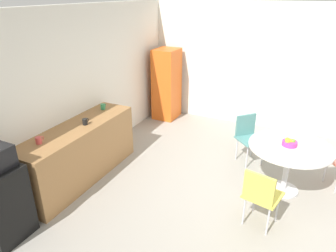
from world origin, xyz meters
name	(u,v)px	position (x,y,z in m)	size (l,w,h in m)	color
ground_plane	(252,208)	(0.00, 0.00, 0.00)	(6.00, 6.00, 0.00)	#9E998E
wall_back	(73,91)	(0.00, 3.00, 1.30)	(6.00, 0.10, 2.60)	white
wall_side_right	(289,70)	(3.00, 0.00, 1.30)	(0.10, 6.00, 2.60)	white
counter_block	(80,153)	(-0.39, 2.65, 0.45)	(2.17, 0.60, 0.90)	#9E7042
locker_cabinet	(167,84)	(2.55, 2.55, 0.80)	(0.60, 0.50, 1.60)	orange
round_table	(289,154)	(0.63, -0.33, 0.63)	(1.16, 1.16, 0.76)	silver
chair_yellow	(261,193)	(-0.35, -0.11, 0.52)	(0.50, 0.50, 0.83)	silver
chair_teal	(248,133)	(1.32, 0.39, 0.52)	(0.59, 0.59, 0.83)	silver
fruit_bowl	(290,143)	(0.64, -0.31, 0.80)	(0.21, 0.21, 0.11)	#D8338C
mug_white	(39,140)	(-1.04, 2.72, 0.95)	(0.13, 0.08, 0.09)	#D84C4C
mug_green	(85,122)	(-0.27, 2.57, 0.95)	(0.13, 0.08, 0.09)	black
mug_red	(103,107)	(0.39, 2.73, 0.95)	(0.13, 0.08, 0.09)	#338C59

